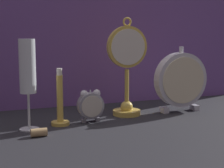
% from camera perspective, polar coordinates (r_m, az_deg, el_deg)
% --- Properties ---
extents(ground_plane, '(4.00, 4.00, 0.00)m').
position_cam_1_polar(ground_plane, '(1.10, 1.47, -6.31)').
color(ground_plane, '#232328').
extents(fabric_backdrop_drape, '(1.28, 0.01, 0.55)m').
position_cam_1_polar(fabric_backdrop_drape, '(1.37, -3.64, 8.30)').
color(fabric_backdrop_drape, '#6B478E').
rests_on(fabric_backdrop_drape, ground_plane).
extents(pocket_watch_on_stand, '(0.13, 0.09, 0.32)m').
position_cam_1_polar(pocket_watch_on_stand, '(1.21, 2.29, 2.16)').
color(pocket_watch_on_stand, gold).
rests_on(pocket_watch_on_stand, ground_plane).
extents(alarm_clock_twin_bell, '(0.08, 0.03, 0.10)m').
position_cam_1_polar(alarm_clock_twin_bell, '(1.13, -3.28, -3.11)').
color(alarm_clock_twin_bell, gray).
rests_on(alarm_clock_twin_bell, ground_plane).
extents(mantel_clock_silver, '(0.18, 0.04, 0.22)m').
position_cam_1_polar(mantel_clock_silver, '(1.28, 10.43, 0.59)').
color(mantel_clock_silver, silver).
rests_on(mantel_clock_silver, ground_plane).
extents(champagne_flute, '(0.06, 0.06, 0.25)m').
position_cam_1_polar(champagne_flute, '(1.05, -12.74, 1.80)').
color(champagne_flute, silver).
rests_on(champagne_flute, ground_plane).
extents(brass_candlestick, '(0.05, 0.05, 0.17)m').
position_cam_1_polar(brass_candlestick, '(1.10, -7.93, -3.28)').
color(brass_candlestick, gold).
rests_on(brass_candlestick, ground_plane).
extents(wine_cork, '(0.04, 0.02, 0.02)m').
position_cam_1_polar(wine_cork, '(1.01, -11.07, -7.26)').
color(wine_cork, tan).
rests_on(wine_cork, ground_plane).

